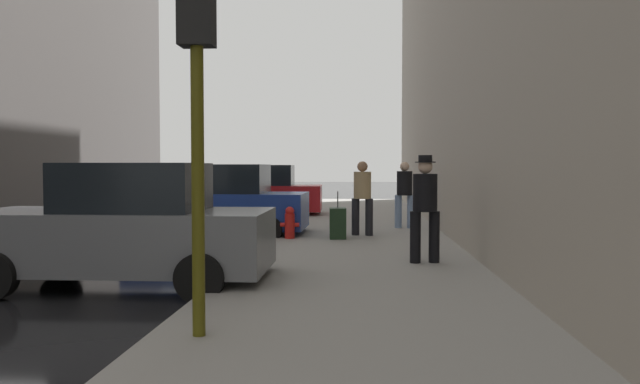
{
  "coord_description": "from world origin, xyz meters",
  "views": [
    {
      "loc": [
        6.02,
        -10.58,
        1.74
      ],
      "look_at": [
        5.02,
        4.61,
        1.12
      ],
      "focal_mm": 35.0,
      "sensor_mm": 36.0,
      "label": 1
    }
  ],
  "objects": [
    {
      "name": "pedestrian_in_jeans",
      "position": [
        7.15,
        5.6,
        1.1
      ],
      "size": [
        0.53,
        0.48,
        1.71
      ],
      "color": "#728CB2",
      "rests_on": "sidewalk"
    },
    {
      "name": "fire_hydrant",
      "position": [
        4.45,
        3.07,
        0.5
      ],
      "size": [
        0.42,
        0.22,
        0.7
      ],
      "color": "red",
      "rests_on": "sidewalk"
    },
    {
      "name": "pedestrian_with_fedora",
      "position": [
        7.07,
        -0.25,
        1.14
      ],
      "size": [
        0.52,
        0.47,
        1.78
      ],
      "color": "black",
      "rests_on": "sidewalk"
    },
    {
      "name": "rolling_suitcase",
      "position": [
        5.51,
        3.17,
        0.49
      ],
      "size": [
        0.4,
        0.58,
        1.04
      ],
      "color": "black",
      "rests_on": "sidewalk"
    },
    {
      "name": "parked_gray_coupe",
      "position": [
        2.65,
        -1.9,
        0.85
      ],
      "size": [
        4.21,
        2.07,
        1.79
      ],
      "color": "slate",
      "rests_on": "ground_plane"
    },
    {
      "name": "parked_blue_sedan",
      "position": [
        2.65,
        4.18,
        0.85
      ],
      "size": [
        4.24,
        2.13,
        1.79
      ],
      "color": "navy",
      "rests_on": "ground_plane"
    },
    {
      "name": "pedestrian_in_tan_coat",
      "position": [
        6.05,
        3.81,
        1.1
      ],
      "size": [
        0.53,
        0.47,
        1.71
      ],
      "color": "black",
      "rests_on": "sidewalk"
    },
    {
      "name": "ground_plane",
      "position": [
        0.0,
        0.0,
        0.0
      ],
      "size": [
        120.0,
        120.0,
        0.0
      ],
      "primitive_type": "plane",
      "color": "black"
    },
    {
      "name": "parked_red_hatchback",
      "position": [
        2.65,
        10.12,
        0.85
      ],
      "size": [
        4.26,
        2.16,
        1.79
      ],
      "color": "#B2191E",
      "rests_on": "ground_plane"
    },
    {
      "name": "sidewalk",
      "position": [
        6.0,
        0.0,
        0.07
      ],
      "size": [
        4.0,
        40.0,
        0.15
      ],
      "primitive_type": "cube",
      "color": "gray",
      "rests_on": "ground_plane"
    },
    {
      "name": "traffic_light",
      "position": [
        4.5,
        -4.86,
        2.76
      ],
      "size": [
        0.32,
        0.32,
        3.6
      ],
      "color": "#514C0F",
      "rests_on": "sidewalk"
    }
  ]
}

